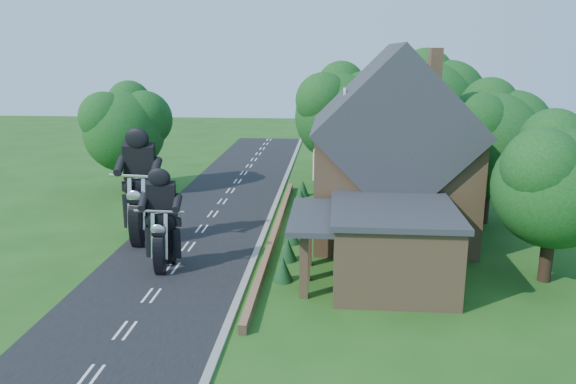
# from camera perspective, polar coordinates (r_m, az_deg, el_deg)

# --- Properties ---
(ground) EXTENTS (120.00, 120.00, 0.00)m
(ground) POSITION_cam_1_polar(r_m,az_deg,el_deg) (26.92, -11.71, -7.63)
(ground) COLOR #1C4A14
(ground) RESTS_ON ground
(road) EXTENTS (7.00, 80.00, 0.02)m
(road) POSITION_cam_1_polar(r_m,az_deg,el_deg) (26.91, -11.71, -7.61)
(road) COLOR black
(road) RESTS_ON ground
(kerb) EXTENTS (0.30, 80.00, 0.12)m
(kerb) POSITION_cam_1_polar(r_m,az_deg,el_deg) (26.12, -3.94, -7.90)
(kerb) COLOR gray
(kerb) RESTS_ON ground
(garden_wall) EXTENTS (0.30, 22.00, 0.40)m
(garden_wall) POSITION_cam_1_polar(r_m,az_deg,el_deg) (30.65, -1.34, -4.20)
(garden_wall) COLOR #936D4B
(garden_wall) RESTS_ON ground
(house) EXTENTS (9.54, 8.64, 10.24)m
(house) POSITION_cam_1_polar(r_m,az_deg,el_deg) (30.58, 10.46, 3.54)
(house) COLOR #936D4B
(house) RESTS_ON ground
(annex) EXTENTS (7.05, 5.94, 3.44)m
(annex) POSITION_cam_1_polar(r_m,az_deg,el_deg) (24.61, 10.23, -5.26)
(annex) COLOR #936D4B
(annex) RESTS_ON ground
(tree_annex_side) EXTENTS (5.64, 5.20, 7.48)m
(tree_annex_side) POSITION_cam_1_polar(r_m,az_deg,el_deg) (26.41, 26.22, 1.41)
(tree_annex_side) COLOR black
(tree_annex_side) RESTS_ON ground
(tree_house_right) EXTENTS (6.51, 6.00, 8.40)m
(tree_house_right) POSITION_cam_1_polar(r_m,az_deg,el_deg) (34.14, 20.49, 5.41)
(tree_house_right) COLOR black
(tree_house_right) RESTS_ON ground
(tree_behind_house) EXTENTS (7.81, 7.20, 10.08)m
(tree_behind_house) POSITION_cam_1_polar(r_m,az_deg,el_deg) (40.78, 14.44, 8.62)
(tree_behind_house) COLOR black
(tree_behind_house) RESTS_ON ground
(tree_behind_left) EXTENTS (6.94, 6.40, 9.16)m
(tree_behind_left) POSITION_cam_1_polar(r_m,az_deg,el_deg) (41.26, 5.82, 8.36)
(tree_behind_left) COLOR black
(tree_behind_left) RESTS_ON ground
(tree_far_road) EXTENTS (6.08, 5.60, 7.84)m
(tree_far_road) POSITION_cam_1_polar(r_m,az_deg,el_deg) (40.93, -15.81, 6.60)
(tree_far_road) COLOR black
(tree_far_road) RESTS_ON ground
(shrub_a) EXTENTS (0.90, 0.90, 1.10)m
(shrub_a) POSITION_cam_1_polar(r_m,az_deg,el_deg) (24.83, -0.51, -7.85)
(shrub_a) COLOR #103318
(shrub_a) RESTS_ON ground
(shrub_b) EXTENTS (0.90, 0.90, 1.10)m
(shrub_b) POSITION_cam_1_polar(r_m,az_deg,el_deg) (27.15, -0.02, -5.88)
(shrub_b) COLOR #103318
(shrub_b) RESTS_ON ground
(shrub_c) EXTENTS (0.90, 0.90, 1.10)m
(shrub_c) POSITION_cam_1_polar(r_m,az_deg,el_deg) (29.51, 0.39, -4.22)
(shrub_c) COLOR #103318
(shrub_c) RESTS_ON ground
(shrub_d) EXTENTS (0.90, 0.90, 1.10)m
(shrub_d) POSITION_cam_1_polar(r_m,az_deg,el_deg) (34.28, 1.03, -1.59)
(shrub_d) COLOR #103318
(shrub_d) RESTS_ON ground
(shrub_e) EXTENTS (0.90, 0.90, 1.10)m
(shrub_e) POSITION_cam_1_polar(r_m,az_deg,el_deg) (36.68, 1.28, -0.53)
(shrub_e) COLOR #103318
(shrub_e) RESTS_ON ground
(shrub_f) EXTENTS (0.90, 0.90, 1.10)m
(shrub_f) POSITION_cam_1_polar(r_m,az_deg,el_deg) (39.10, 1.51, 0.39)
(shrub_f) COLOR #103318
(shrub_f) RESTS_ON ground
(motorcycle_lead) EXTENTS (0.45, 1.57, 1.45)m
(motorcycle_lead) POSITION_cam_1_polar(r_m,az_deg,el_deg) (26.60, -12.40, -6.27)
(motorcycle_lead) COLOR black
(motorcycle_lead) RESTS_ON ground
(motorcycle_follow) EXTENTS (0.71, 2.01, 1.83)m
(motorcycle_follow) POSITION_cam_1_polar(r_m,az_deg,el_deg) (30.49, -14.38, -3.35)
(motorcycle_follow) COLOR black
(motorcycle_follow) RESTS_ON ground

